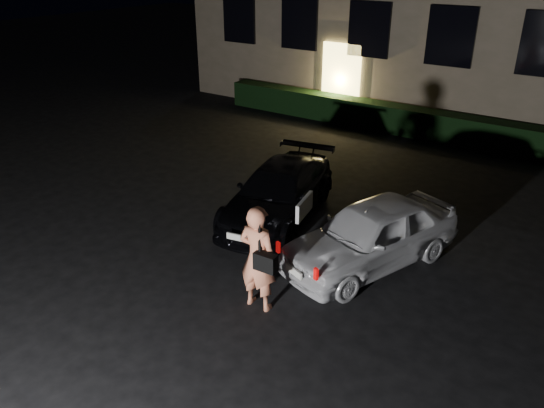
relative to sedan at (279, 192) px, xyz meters
The scene contains 5 objects.
ground 3.60m from the sedan, 74.15° to the right, with size 80.00×80.00×0.00m, color black.
hedge 7.14m from the sedan, 82.18° to the left, with size 15.00×0.70×0.85m, color black.
sedan is the anchor object (origin of this frame).
hatch 2.55m from the sedan, 14.76° to the right, with size 2.60×3.87×1.22m.
man 3.30m from the sedan, 61.65° to the right, with size 0.76×0.46×1.81m.
Camera 1 is at (4.81, -5.20, 5.27)m, focal length 35.00 mm.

